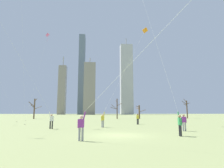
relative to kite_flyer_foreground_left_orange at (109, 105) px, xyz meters
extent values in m
plane|color=#848E56|center=(0.08, -8.65, -2.70)|extent=(400.00, 400.00, 0.00)
cylinder|color=gray|center=(-0.96, -0.67, -2.27)|extent=(0.14, 0.14, 0.85)
cylinder|color=gray|center=(-0.79, -0.53, -2.27)|extent=(0.14, 0.14, 0.85)
cube|color=yellow|center=(-0.87, -0.60, -1.58)|extent=(0.39, 0.37, 0.54)
sphere|color=tan|center=(-0.87, -0.60, -1.19)|extent=(0.22, 0.22, 0.22)
cylinder|color=yellow|center=(-1.04, -0.73, -1.61)|extent=(0.09, 0.09, 0.55)
cylinder|color=yellow|center=(-0.71, -0.46, -1.10)|extent=(0.21, 0.20, 0.56)
cube|color=orange|center=(5.99, 4.08, 12.06)|extent=(1.00, 0.38, 0.92)
cylinder|color=black|center=(5.99, 4.08, 12.06)|extent=(0.23, 0.33, 0.56)
cylinder|color=silver|center=(2.64, 1.81, 5.60)|extent=(6.72, 4.56, 12.92)
cylinder|color=black|center=(-6.52, -2.16, -2.27)|extent=(0.14, 0.14, 0.85)
cylinder|color=black|center=(-6.74, -2.19, -2.27)|extent=(0.14, 0.14, 0.85)
cube|color=white|center=(-6.63, -2.18, -1.58)|extent=(0.36, 0.24, 0.54)
sphere|color=tan|center=(-6.63, -2.18, -1.19)|extent=(0.22, 0.22, 0.22)
cylinder|color=white|center=(-6.42, -2.15, -1.61)|extent=(0.09, 0.09, 0.55)
cylinder|color=white|center=(-6.84, -2.20, -1.10)|extent=(0.21, 0.11, 0.56)
cylinder|color=silver|center=(-12.02, -2.67, 8.13)|extent=(10.38, 0.94, 17.97)
cylinder|color=black|center=(4.70, -9.90, -2.27)|extent=(0.14, 0.14, 0.85)
cylinder|color=black|center=(4.70, -9.68, -2.27)|extent=(0.14, 0.14, 0.85)
cube|color=#338C4C|center=(4.70, -9.79, -1.58)|extent=(0.21, 0.34, 0.54)
sphere|color=#9E7051|center=(4.70, -9.79, -1.19)|extent=(0.22, 0.22, 0.22)
cylinder|color=#338C4C|center=(4.69, -10.00, -1.61)|extent=(0.09, 0.09, 0.55)
cylinder|color=#338C4C|center=(4.70, -9.58, -1.10)|extent=(0.09, 0.20, 0.56)
cylinder|color=silver|center=(3.71, -7.07, 6.66)|extent=(2.00, 5.04, 15.02)
cylinder|color=gray|center=(-2.84, -11.55, -2.27)|extent=(0.14, 0.14, 0.85)
cylinder|color=gray|center=(-2.63, -11.63, -2.27)|extent=(0.14, 0.14, 0.85)
cube|color=purple|center=(-2.73, -11.59, -1.58)|extent=(0.39, 0.31, 0.54)
sphere|color=beige|center=(-2.73, -11.59, -1.19)|extent=(0.22, 0.22, 0.22)
cylinder|color=purple|center=(-2.93, -11.51, -1.61)|extent=(0.09, 0.09, 0.55)
cylinder|color=purple|center=(-2.54, -11.66, -1.10)|extent=(0.22, 0.16, 0.56)
cylinder|color=silver|center=(1.28, -14.61, 3.06)|extent=(7.66, 5.92, 7.83)
cylinder|color=black|center=(4.74, 4.70, -2.27)|extent=(0.14, 0.14, 0.85)
cylinder|color=black|center=(4.55, 4.59, -2.27)|extent=(0.14, 0.14, 0.85)
cube|color=yellow|center=(4.64, 4.64, -1.58)|extent=(0.39, 0.35, 0.54)
sphere|color=brown|center=(4.64, 4.64, -1.19)|extent=(0.22, 0.22, 0.22)
cylinder|color=yellow|center=(4.82, 4.76, -1.61)|extent=(0.09, 0.09, 0.55)
cylinder|color=yellow|center=(4.47, 4.53, -1.61)|extent=(0.09, 0.09, 0.55)
cylinder|color=gray|center=(6.97, -5.96, -2.27)|extent=(0.14, 0.14, 0.85)
cylinder|color=gray|center=(6.75, -5.94, -2.27)|extent=(0.14, 0.14, 0.85)
cube|color=purple|center=(6.86, -5.95, -1.58)|extent=(0.36, 0.24, 0.54)
sphere|color=#9E7051|center=(6.86, -5.95, -1.19)|extent=(0.22, 0.22, 0.22)
cylinder|color=purple|center=(7.07, -5.97, -1.61)|extent=(0.09, 0.09, 0.55)
cylinder|color=purple|center=(6.65, -5.93, -1.61)|extent=(0.09, 0.09, 0.55)
cylinder|color=silver|center=(-12.60, 4.49, 7.35)|extent=(1.28, 1.59, 20.02)
cylinder|color=#3F3833|center=(-11.97, 5.28, -2.66)|extent=(0.10, 0.10, 0.08)
cube|color=pink|center=(-13.24, 20.27, 17.31)|extent=(0.98, 0.20, 0.98)
cylinder|color=black|center=(-13.24, 20.27, 17.31)|extent=(0.02, 0.16, 0.64)
cylinder|color=pink|center=(-13.24, 20.35, 16.24)|extent=(0.02, 0.02, 1.37)
cylinder|color=silver|center=(-15.11, 20.27, 7.33)|extent=(3.75, 0.01, 19.97)
cylinder|color=#3F3833|center=(-16.98, 20.27, -2.66)|extent=(0.10, 0.10, 0.08)
cylinder|color=silver|center=(-19.08, 11.65, 4.93)|extent=(5.05, 5.24, 15.18)
cylinder|color=#3F3833|center=(-16.56, 14.27, -2.66)|extent=(0.10, 0.10, 0.08)
cylinder|color=#4C3828|center=(25.82, 31.57, -0.03)|extent=(0.33, 0.33, 5.32)
cylinder|color=#4C3828|center=(25.18, 31.26, 1.36)|extent=(1.40, 0.78, 0.58)
cylinder|color=#4C3828|center=(25.29, 31.44, 2.61)|extent=(1.18, 0.42, 1.12)
cylinder|color=#4C3828|center=(26.17, 31.26, 1.74)|extent=(0.83, 0.77, 0.51)
cylinder|color=#4C3828|center=(25.04, 31.51, 1.98)|extent=(1.67, 0.29, 1.14)
cylinder|color=#4C3828|center=(26.32, 32.15, 1.64)|extent=(1.09, 1.25, 0.55)
cylinder|color=#4C3828|center=(4.35, 28.91, 0.09)|extent=(0.28, 0.28, 5.56)
cylinder|color=#4C3828|center=(3.53, 28.81, 0.57)|extent=(1.72, 0.30, 1.39)
cylinder|color=#4C3828|center=(3.44, 28.98, 0.25)|extent=(1.87, 0.28, 0.65)
cylinder|color=#4C3828|center=(4.24, 29.55, 2.12)|extent=(0.33, 1.34, 0.71)
cylinder|color=#4C3828|center=(5.06, 29.43, 1.27)|extent=(1.52, 1.15, 0.74)
cylinder|color=brown|center=(10.86, 30.05, -0.79)|extent=(0.43, 0.43, 3.81)
cylinder|color=brown|center=(11.77, 29.96, -0.47)|extent=(1.89, 0.33, 0.79)
cylinder|color=brown|center=(10.39, 30.06, 0.73)|extent=(0.98, 0.15, 0.54)
cylinder|color=brown|center=(10.80, 30.58, 0.27)|extent=(0.25, 1.14, 0.73)
cylinder|color=brown|center=(10.50, 30.70, 0.23)|extent=(0.90, 1.43, 0.59)
cylinder|color=brown|center=(-18.61, 31.39, 0.10)|extent=(0.37, 0.37, 5.60)
cylinder|color=brown|center=(-18.41, 31.70, 2.62)|extent=(0.59, 0.80, 0.80)
cylinder|color=brown|center=(-19.06, 31.19, 0.77)|extent=(1.05, 0.59, 0.92)
cylinder|color=brown|center=(-19.35, 31.10, 1.35)|extent=(1.63, 0.77, 1.46)
cylinder|color=brown|center=(-17.63, 31.50, 0.43)|extent=(2.02, 0.36, 0.84)
cube|color=slate|center=(-13.31, 140.44, 31.66)|extent=(5.08, 10.54, 68.72)
cube|color=gray|center=(-5.90, 123.49, 17.41)|extent=(8.97, 5.02, 40.21)
cylinder|color=#99999E|center=(-5.90, 123.49, 39.53)|extent=(0.80, 0.80, 4.04)
cube|color=#B2B2B7|center=(26.00, 141.43, 28.32)|extent=(10.73, 7.09, 62.03)
cylinder|color=#99999E|center=(26.00, 141.43, 62.50)|extent=(0.80, 0.80, 6.34)
cube|color=gray|center=(-28.27, 134.23, 17.15)|extent=(6.04, 7.06, 39.69)
cylinder|color=#99999E|center=(-28.27, 134.23, 40.98)|extent=(0.80, 0.80, 7.97)
camera|label=1|loc=(-1.89, -24.38, -0.87)|focal=30.86mm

